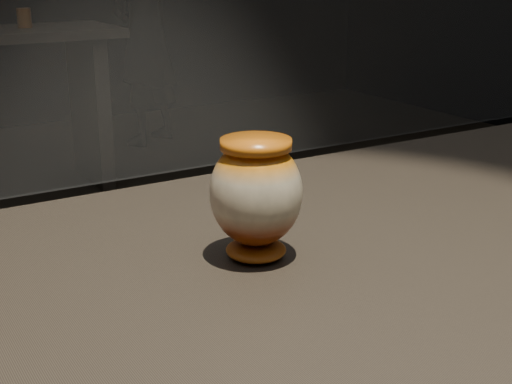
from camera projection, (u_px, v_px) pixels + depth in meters
main_vase at (256, 194)px, 0.86m from camera, size 0.14×0.14×0.15m
back_vase_right at (24, 18)px, 3.81m from camera, size 0.08×0.08×0.10m
visitor at (145, 32)px, 4.88m from camera, size 0.68×0.61×1.55m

